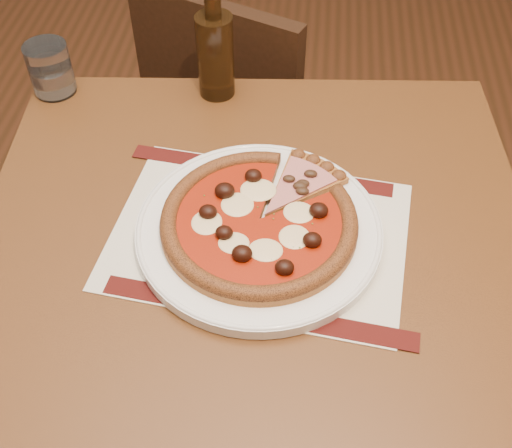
{
  "coord_description": "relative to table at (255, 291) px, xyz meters",
  "views": [
    {
      "loc": [
        0.92,
        -1.36,
        1.44
      ],
      "look_at": [
        0.86,
        -0.77,
        0.78
      ],
      "focal_mm": 45.0,
      "sensor_mm": 36.0,
      "label": 1
    }
  ],
  "objects": [
    {
      "name": "table",
      "position": [
        0.0,
        0.0,
        0.0
      ],
      "size": [
        0.86,
        0.86,
        0.75
      ],
      "rotation": [
        0.0,
        0.0,
        0.08
      ],
      "color": "brown",
      "rests_on": "ground"
    },
    {
      "name": "chair_far",
      "position": [
        -0.1,
        0.63,
        -0.18
      ],
      "size": [
        0.51,
        0.51,
        0.81
      ],
      "rotation": [
        0.0,
        0.0,
        2.73
      ],
      "color": "black",
      "rests_on": "ground"
    },
    {
      "name": "placemat",
      "position": [
        0.0,
        0.03,
        0.1
      ],
      "size": [
        0.45,
        0.34,
        0.0
      ],
      "primitive_type": "cube",
      "rotation": [
        0.0,
        0.0,
        -0.12
      ],
      "color": "silver",
      "rests_on": "table"
    },
    {
      "name": "plate",
      "position": [
        0.0,
        0.03,
        0.11
      ],
      "size": [
        0.35,
        0.35,
        0.02
      ],
      "primitive_type": "cylinder",
      "color": "white",
      "rests_on": "placemat"
    },
    {
      "name": "pizza",
      "position": [
        0.0,
        0.02,
        0.13
      ],
      "size": [
        0.28,
        0.28,
        0.04
      ],
      "color": "#AE5F2A",
      "rests_on": "plate"
    },
    {
      "name": "ham_slice",
      "position": [
        0.07,
        0.11,
        0.13
      ],
      "size": [
        0.12,
        0.14,
        0.02
      ],
      "rotation": [
        0.0,
        0.0,
        1.0
      ],
      "color": "#AE5F2A",
      "rests_on": "plate"
    },
    {
      "name": "water_glass",
      "position": [
        -0.39,
        0.33,
        0.15
      ],
      "size": [
        0.08,
        0.08,
        0.09
      ],
      "primitive_type": "cylinder",
      "rotation": [
        0.0,
        0.0,
        0.08
      ],
      "color": "white",
      "rests_on": "table"
    },
    {
      "name": "bottle",
      "position": [
        -0.1,
        0.35,
        0.18
      ],
      "size": [
        0.06,
        0.06,
        0.21
      ],
      "color": "#321E0C",
      "rests_on": "table"
    }
  ]
}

